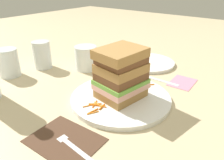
{
  "coord_description": "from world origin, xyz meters",
  "views": [
    {
      "loc": [
        -0.4,
        -0.32,
        0.31
      ],
      "look_at": [
        0.01,
        0.0,
        0.05
      ],
      "focal_mm": 34.37,
      "sensor_mm": 36.0,
      "label": 1
    }
  ],
  "objects_px": {
    "side_plate": "(147,63)",
    "fork": "(71,144)",
    "main_plate": "(121,98)",
    "juice_glass": "(86,59)",
    "napkin_dark": "(65,140)",
    "empty_tumbler_1": "(42,55)",
    "sandwich": "(121,74)",
    "napkin_pink": "(182,82)",
    "empty_tumbler_0": "(8,63)",
    "knife": "(152,78)"
  },
  "relations": [
    {
      "from": "side_plate",
      "to": "fork",
      "type": "bearing_deg",
      "value": -167.72
    },
    {
      "from": "main_plate",
      "to": "juice_glass",
      "type": "xyz_separation_m",
      "value": [
        0.1,
        0.23,
        0.03
      ]
    },
    {
      "from": "main_plate",
      "to": "napkin_dark",
      "type": "xyz_separation_m",
      "value": [
        -0.2,
        -0.01,
        -0.0
      ]
    },
    {
      "from": "empty_tumbler_1",
      "to": "side_plate",
      "type": "height_order",
      "value": "empty_tumbler_1"
    },
    {
      "from": "empty_tumbler_1",
      "to": "main_plate",
      "type": "bearing_deg",
      "value": -92.03
    },
    {
      "from": "sandwich",
      "to": "napkin_pink",
      "type": "xyz_separation_m",
      "value": [
        0.21,
        -0.09,
        -0.08
      ]
    },
    {
      "from": "napkin_dark",
      "to": "empty_tumbler_0",
      "type": "xyz_separation_m",
      "value": [
        0.1,
        0.4,
        0.05
      ]
    },
    {
      "from": "napkin_dark",
      "to": "napkin_pink",
      "type": "relative_size",
      "value": 1.5
    },
    {
      "from": "sandwich",
      "to": "napkin_dark",
      "type": "distance_m",
      "value": 0.22
    },
    {
      "from": "side_plate",
      "to": "empty_tumbler_1",
      "type": "bearing_deg",
      "value": 133.54
    },
    {
      "from": "main_plate",
      "to": "napkin_dark",
      "type": "bearing_deg",
      "value": -178.53
    },
    {
      "from": "empty_tumbler_1",
      "to": "knife",
      "type": "bearing_deg",
      "value": -65.33
    },
    {
      "from": "napkin_dark",
      "to": "juice_glass",
      "type": "relative_size",
      "value": 1.7
    },
    {
      "from": "napkin_dark",
      "to": "empty_tumbler_0",
      "type": "bearing_deg",
      "value": 75.7
    },
    {
      "from": "sandwich",
      "to": "empty_tumbler_0",
      "type": "relative_size",
      "value": 1.47
    },
    {
      "from": "sandwich",
      "to": "juice_glass",
      "type": "height_order",
      "value": "sandwich"
    },
    {
      "from": "napkin_dark",
      "to": "empty_tumbler_1",
      "type": "distance_m",
      "value": 0.43
    },
    {
      "from": "knife",
      "to": "fork",
      "type": "bearing_deg",
      "value": -175.59
    },
    {
      "from": "sandwich",
      "to": "fork",
      "type": "distance_m",
      "value": 0.22
    },
    {
      "from": "empty_tumbler_0",
      "to": "side_plate",
      "type": "relative_size",
      "value": 0.46
    },
    {
      "from": "main_plate",
      "to": "empty_tumbler_0",
      "type": "xyz_separation_m",
      "value": [
        -0.1,
        0.39,
        0.04
      ]
    },
    {
      "from": "napkin_dark",
      "to": "juice_glass",
      "type": "distance_m",
      "value": 0.39
    },
    {
      "from": "napkin_dark",
      "to": "empty_tumbler_0",
      "type": "relative_size",
      "value": 1.55
    },
    {
      "from": "sandwich",
      "to": "knife",
      "type": "height_order",
      "value": "sandwich"
    },
    {
      "from": "fork",
      "to": "side_plate",
      "type": "xyz_separation_m",
      "value": [
        0.49,
        0.11,
        0.0
      ]
    },
    {
      "from": "fork",
      "to": "empty_tumbler_0",
      "type": "relative_size",
      "value": 1.77
    },
    {
      "from": "napkin_dark",
      "to": "empty_tumbler_1",
      "type": "height_order",
      "value": "empty_tumbler_1"
    },
    {
      "from": "knife",
      "to": "napkin_pink",
      "type": "height_order",
      "value": "same"
    },
    {
      "from": "empty_tumbler_0",
      "to": "empty_tumbler_1",
      "type": "xyz_separation_m",
      "value": [
        0.11,
        -0.03,
        0.0
      ]
    },
    {
      "from": "napkin_dark",
      "to": "sandwich",
      "type": "bearing_deg",
      "value": 1.48
    },
    {
      "from": "napkin_dark",
      "to": "fork",
      "type": "bearing_deg",
      "value": -94.46
    },
    {
      "from": "empty_tumbler_0",
      "to": "knife",
      "type": "bearing_deg",
      "value": -54.25
    },
    {
      "from": "side_plate",
      "to": "napkin_dark",
      "type": "bearing_deg",
      "value": -170.2
    },
    {
      "from": "side_plate",
      "to": "juice_glass",
      "type": "bearing_deg",
      "value": 140.49
    },
    {
      "from": "main_plate",
      "to": "side_plate",
      "type": "relative_size",
      "value": 1.33
    },
    {
      "from": "napkin_dark",
      "to": "juice_glass",
      "type": "xyz_separation_m",
      "value": [
        0.3,
        0.24,
        0.04
      ]
    },
    {
      "from": "napkin_pink",
      "to": "knife",
      "type": "bearing_deg",
      "value": 108.18
    },
    {
      "from": "napkin_dark",
      "to": "knife",
      "type": "xyz_separation_m",
      "value": [
        0.38,
        0.01,
        0.0
      ]
    },
    {
      "from": "fork",
      "to": "knife",
      "type": "height_order",
      "value": "fork"
    },
    {
      "from": "sandwich",
      "to": "side_plate",
      "type": "height_order",
      "value": "sandwich"
    },
    {
      "from": "side_plate",
      "to": "napkin_pink",
      "type": "xyz_separation_m",
      "value": [
        -0.07,
        -0.17,
        -0.0
      ]
    },
    {
      "from": "sandwich",
      "to": "empty_tumbler_0",
      "type": "xyz_separation_m",
      "value": [
        -0.1,
        0.39,
        -0.03
      ]
    },
    {
      "from": "empty_tumbler_1",
      "to": "side_plate",
      "type": "bearing_deg",
      "value": -46.46
    },
    {
      "from": "main_plate",
      "to": "empty_tumbler_1",
      "type": "bearing_deg",
      "value": 87.97
    },
    {
      "from": "empty_tumbler_0",
      "to": "empty_tumbler_1",
      "type": "bearing_deg",
      "value": -13.36
    },
    {
      "from": "napkin_pink",
      "to": "napkin_dark",
      "type": "bearing_deg",
      "value": 168.2
    },
    {
      "from": "napkin_pink",
      "to": "empty_tumbler_1",
      "type": "bearing_deg",
      "value": 113.39
    },
    {
      "from": "napkin_pink",
      "to": "main_plate",
      "type": "bearing_deg",
      "value": 156.51
    },
    {
      "from": "knife",
      "to": "empty_tumbler_0",
      "type": "relative_size",
      "value": 2.13
    },
    {
      "from": "napkin_dark",
      "to": "side_plate",
      "type": "distance_m",
      "value": 0.49
    }
  ]
}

